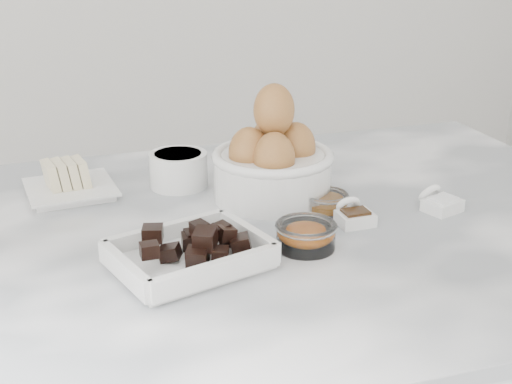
% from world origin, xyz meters
% --- Properties ---
extents(marble_slab, '(1.20, 0.80, 0.04)m').
position_xyz_m(marble_slab, '(0.00, 0.00, 0.92)').
color(marble_slab, white).
rests_on(marble_slab, cabinet).
extents(chocolate_dish, '(0.22, 0.19, 0.05)m').
position_xyz_m(chocolate_dish, '(-0.11, -0.10, 0.96)').
color(chocolate_dish, white).
rests_on(chocolate_dish, marble_slab).
extents(butter_plate, '(0.15, 0.15, 0.06)m').
position_xyz_m(butter_plate, '(-0.24, 0.21, 0.96)').
color(butter_plate, white).
rests_on(butter_plate, marble_slab).
extents(sugar_ramekin, '(0.10, 0.10, 0.06)m').
position_xyz_m(sugar_ramekin, '(-0.06, 0.20, 0.97)').
color(sugar_ramekin, white).
rests_on(sugar_ramekin, marble_slab).
extents(egg_bowl, '(0.19, 0.19, 0.18)m').
position_xyz_m(egg_bowl, '(0.07, 0.10, 1.00)').
color(egg_bowl, white).
rests_on(egg_bowl, marble_slab).
extents(honey_bowl, '(0.07, 0.07, 0.03)m').
position_xyz_m(honey_bowl, '(0.13, 0.02, 0.96)').
color(honey_bowl, white).
rests_on(honey_bowl, marble_slab).
extents(zest_bowl, '(0.08, 0.08, 0.04)m').
position_xyz_m(zest_bowl, '(0.05, -0.09, 0.96)').
color(zest_bowl, white).
rests_on(zest_bowl, marble_slab).
extents(vanilla_spoon, '(0.05, 0.06, 0.04)m').
position_xyz_m(vanilla_spoon, '(0.15, -0.03, 0.95)').
color(vanilla_spoon, white).
rests_on(vanilla_spoon, marble_slab).
extents(salt_spoon, '(0.06, 0.07, 0.04)m').
position_xyz_m(salt_spoon, '(0.29, -0.03, 0.95)').
color(salt_spoon, white).
rests_on(salt_spoon, marble_slab).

